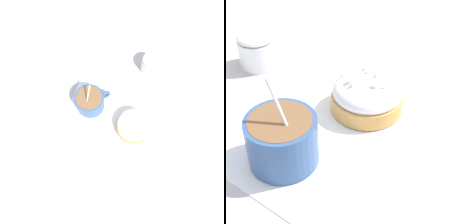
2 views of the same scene
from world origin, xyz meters
The scene contains 5 objects.
ground_plane centered at (0.00, 0.00, 0.00)m, with size 3.00×3.00×0.00m, color #B2B2B7.
paper_napkin centered at (0.00, 0.00, 0.00)m, with size 0.28×0.28×0.00m.
coffee_cup centered at (0.07, -0.01, 0.04)m, with size 0.09×0.09×0.11m.
frosted_pastry centered at (-0.07, 0.01, 0.03)m, with size 0.10×0.10×0.05m.
sugar_bowl centered at (-0.05, -0.20, 0.03)m, with size 0.06×0.06×0.06m.
Camera 2 is at (0.27, 0.23, 0.33)m, focal length 60.00 mm.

